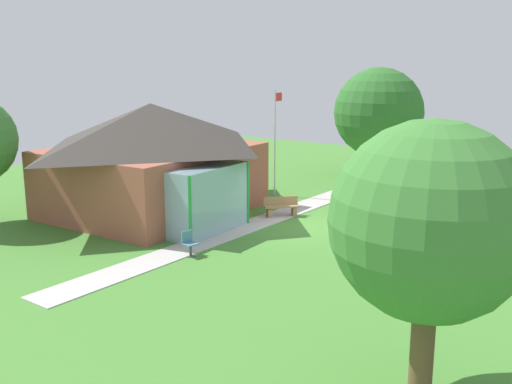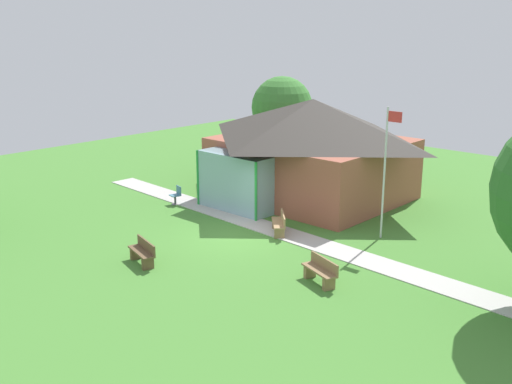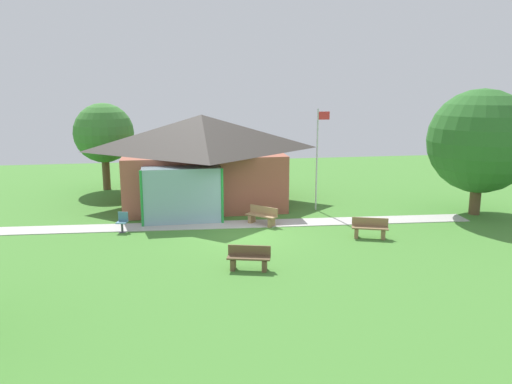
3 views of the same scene
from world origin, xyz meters
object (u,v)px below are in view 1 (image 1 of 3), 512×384
Objects in this scene: pavilion at (154,156)px; bench_mid_right at (380,197)px; bench_rear_near_path at (281,207)px; bench_front_center at (395,237)px; patio_chair_west at (189,244)px; tree_east_hedge at (379,112)px; tree_lawn_corner at (430,222)px; flagpole at (275,138)px.

pavilion is 5.81× the size of bench_mid_right.
bench_rear_near_path is at bearing -14.58° from bench_mid_right.
bench_front_center is 7.29m from patio_chair_west.
bench_rear_near_path is 0.22× the size of tree_east_hedge.
pavilion is at bearing 159.91° from tree_east_hedge.
tree_lawn_corner is 23.38m from tree_east_hedge.
patio_chair_west reaches higher than bench_mid_right.
tree_east_hedge reaches higher than tree_lawn_corner.
patio_chair_west is at bearing -34.03° from bench_front_center.
patio_chair_west is at bearing 66.11° from tree_lawn_corner.
tree_east_hedge is (7.49, -2.17, 0.77)m from flagpole.
bench_rear_near_path is at bearing -164.80° from patio_chair_west.
bench_mid_right is 1.82× the size of patio_chair_west.
pavilion is 5.94m from bench_rear_near_path.
bench_mid_right is 7.97m from tree_east_hedge.
bench_rear_near_path is at bearing -89.36° from bench_front_center.
bench_front_center is at bearing 120.16° from bench_rear_near_path.
tree_east_hedge is at bearing -136.61° from bench_mid_right.
pavilion is at bearing -69.64° from bench_front_center.
tree_east_hedge is (12.24, 5.83, 3.23)m from bench_front_center.
bench_front_center and bench_rear_near_path have the same top height.
flagpole is 3.75× the size of bench_rear_near_path.
flagpole is 3.30× the size of bench_mid_right.
flagpole is at bearing -151.22° from patio_chair_west.
tree_east_hedge reaches higher than bench_mid_right.
tree_lawn_corner is (-8.97, -4.00, 3.24)m from bench_front_center.
bench_front_center is at bearing 24.00° from tree_lawn_corner.
pavilion is 5.81× the size of bench_front_center.
tree_lawn_corner reaches higher than patio_chair_west.
bench_front_center is (-4.75, -8.00, -2.46)m from flagpole.
patio_chair_west is (-6.23, -0.11, 0.01)m from bench_rear_near_path.
bench_front_center is 5.83m from bench_rear_near_path.
patio_chair_west is 0.15× the size of tree_lawn_corner.
tree_lawn_corner is at bearing 44.70° from bench_mid_right.
bench_front_center is at bearing -84.96° from pavilion.
pavilion is at bearing 61.26° from tree_lawn_corner.
flagpole is 9.63m from bench_front_center.
flagpole reaches higher than bench_rear_near_path.
pavilion is at bearing -19.39° from bench_rear_near_path.
bench_mid_right is (6.52, -7.78, -2.08)m from pavilion.
bench_front_center is 0.25× the size of tree_east_hedge.
pavilion is 6.60× the size of bench_rear_near_path.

